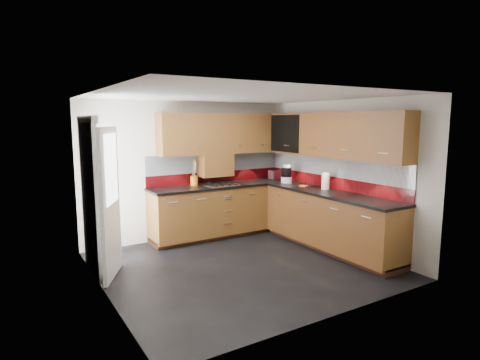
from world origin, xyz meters
TOP-DOWN VIEW (x-y plane):
  - room at (0.00, 0.00)m, footprint 4.00×3.80m
  - base_cabinets at (1.07, 0.72)m, footprint 2.70×3.20m
  - countertop at (1.05, 0.70)m, footprint 2.72×3.22m
  - backsplash at (1.28, 0.93)m, footprint 2.70×3.20m
  - upper_cabinets at (1.23, 0.78)m, footprint 2.50×3.20m
  - extractor_hood at (0.45, 1.64)m, footprint 0.60×0.33m
  - glass_cabinet at (1.71, 1.07)m, footprint 0.32×0.80m
  - back_door at (-1.78, 0.75)m, footprint 0.42×1.19m
  - gas_hob at (0.45, 1.47)m, footprint 0.57×0.50m
  - utensil_pot at (0.05, 1.69)m, footprint 0.13×0.13m
  - toaster at (1.75, 1.60)m, footprint 0.27×0.20m
  - food_processor at (1.61, 1.05)m, footprint 0.20×0.20m
  - paper_towel at (1.72, 0.15)m, footprint 0.16×0.16m
  - orange_cloth at (1.61, 0.57)m, footprint 0.16×0.15m

SIDE VIEW (x-z plane):
  - base_cabinets at x=1.07m, z-range -0.04..0.91m
  - countertop at x=1.05m, z-range 0.90..0.94m
  - orange_cloth at x=1.61m, z-range 0.94..0.95m
  - gas_hob at x=0.45m, z-range 0.93..0.98m
  - toaster at x=1.75m, z-range 0.94..1.11m
  - back_door at x=-1.78m, z-range 0.01..2.05m
  - utensil_pot at x=0.05m, z-range 0.81..1.28m
  - paper_towel at x=1.72m, z-range 0.94..1.21m
  - food_processor at x=1.61m, z-range 0.93..1.25m
  - backsplash at x=1.28m, z-range 0.94..1.48m
  - extractor_hood at x=0.45m, z-range 1.08..1.48m
  - room at x=0.00m, z-range 0.18..2.82m
  - upper_cabinets at x=1.23m, z-range 1.48..2.20m
  - glass_cabinet at x=1.71m, z-range 1.54..2.20m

